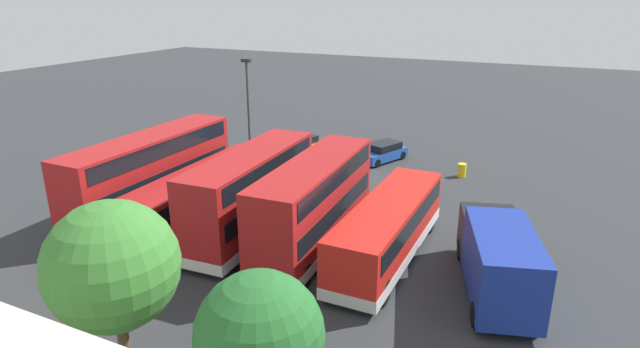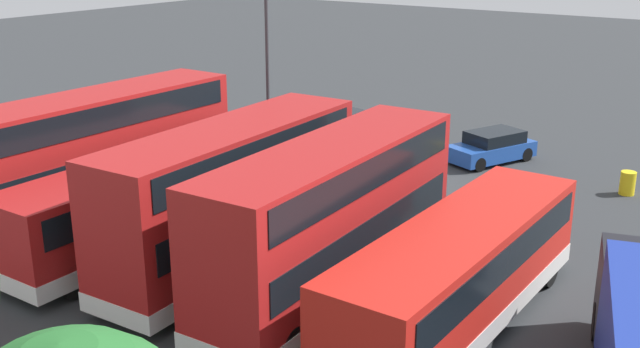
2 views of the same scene
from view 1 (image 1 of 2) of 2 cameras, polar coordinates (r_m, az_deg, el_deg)
The scene contains 13 objects.
ground_plane at distance 37.15m, azimuth 1.40°, elevation -0.10°, with size 140.00×140.00×0.00m, color #2D3033.
bus_single_deck_near_end at distance 25.33m, azimuth 7.50°, elevation -5.88°, with size 2.65×10.58×2.95m.
bus_double_decker_second at distance 25.89m, azimuth -0.64°, elevation -3.14°, with size 3.07×10.43×4.55m.
bus_double_decker_third at distance 27.50m, azimuth -7.51°, elevation -1.93°, with size 3.06×10.25×4.55m.
bus_single_deck_fourth at distance 29.88m, azimuth -12.92°, elevation -2.22°, with size 2.71×11.78×2.95m.
bus_double_decker_fifth at distance 32.04m, azimuth -17.98°, elevation 0.36°, with size 2.70×11.95×4.55m.
box_truck_blue at distance 23.55m, azimuth 18.93°, elevation -8.64°, with size 4.54×7.90×3.20m.
car_hatchback_silver at distance 42.56m, azimuth -2.37°, elevation 3.40°, with size 4.73×2.88×1.43m.
car_small_green at distance 40.39m, azimuth 6.87°, elevation 2.40°, with size 3.24×4.51×1.43m.
lamp_post_tall at distance 37.13m, azimuth -7.86°, elevation 7.27°, with size 0.70×0.30×8.07m.
waste_bin_yellow at distance 38.01m, azimuth 15.27°, elevation 0.41°, with size 0.60×0.60×0.95m, color yellow.
tree_leftmost at distance 14.57m, azimuth -6.66°, elevation -17.19°, with size 3.53×3.53×5.46m.
tree_midleft at distance 17.03m, azimuth -21.77°, elevation -9.37°, with size 4.05×4.05×6.58m.
Camera 1 is at (-14.09, 32.10, 12.30)m, focal length 29.20 mm.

